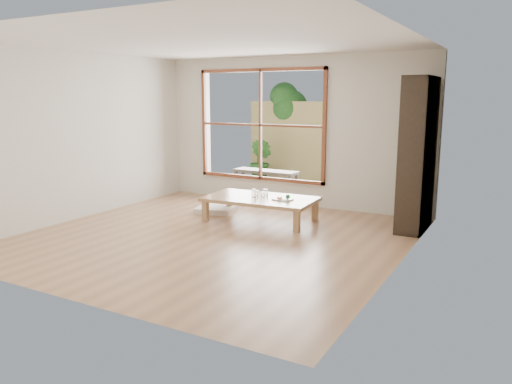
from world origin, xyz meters
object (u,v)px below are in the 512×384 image
low_table (260,200)px  garden_bench (266,173)px  food_tray (284,199)px  bookshelf (418,154)px

low_table → garden_bench: size_ratio=1.30×
food_tray → garden_bench: size_ratio=0.22×
low_table → bookshelf: 2.42m
low_table → garden_bench: bearing=112.9°
low_table → bookshelf: bookshelf is taller
food_tray → bookshelf: bearing=28.1°
low_table → food_tray: bearing=-3.9°
bookshelf → garden_bench: bearing=155.6°
garden_bench → bookshelf: bearing=-22.9°
low_table → food_tray: (0.40, -0.01, 0.06)m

